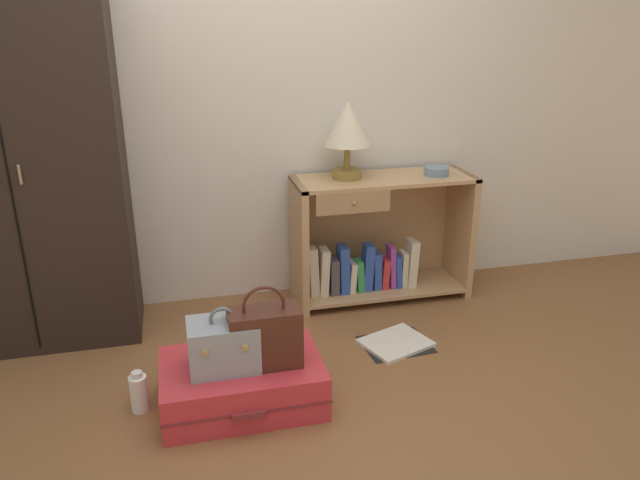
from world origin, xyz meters
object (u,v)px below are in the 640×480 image
wardrobe (19,163)px  open_book_on_floor (396,343)px  table_lamp (348,127)px  train_case (223,345)px  bookshelf (375,242)px  suitcase_large (242,383)px  bowl (436,171)px  handbag (265,337)px  bottle (139,392)px

wardrobe → open_book_on_floor: (1.78, -0.55, -0.93)m
wardrobe → table_lamp: size_ratio=4.35×
table_lamp → train_case: bearing=-130.5°
bookshelf → suitcase_large: bookshelf is taller
bowl → open_book_on_floor: (-0.42, -0.56, -0.76)m
wardrobe → train_case: (0.87, -0.89, -0.63)m
handbag → open_book_on_floor: bearing=25.5°
bowl → handbag: (-1.16, -0.91, -0.42)m
suitcase_large → handbag: bearing=-20.3°
suitcase_large → handbag: size_ratio=1.89×
bookshelf → train_case: 1.36m
suitcase_large → bookshelf: bearing=44.8°
handbag → bottle: 0.61m
bookshelf → suitcase_large: 1.32m
wardrobe → handbag: bearing=-40.9°
bookshelf → bottle: (-1.36, -0.85, -0.26)m
table_lamp → bowl: bearing=-6.6°
table_lamp → open_book_on_floor: size_ratio=1.09×
table_lamp → open_book_on_floor: table_lamp is taller
wardrobe → bookshelf: size_ratio=1.81×
train_case → open_book_on_floor: (0.91, 0.33, -0.31)m
bowl → handbag: bowl is taller
wardrobe → open_book_on_floor: bearing=-17.3°
wardrobe → train_case: 1.39m
wardrobe → table_lamp: (1.68, 0.06, 0.09)m
bookshelf → train_case: bookshelf is taller
bookshelf → train_case: size_ratio=3.56×
suitcase_large → open_book_on_floor: suitcase_large is taller
wardrobe → open_book_on_floor: size_ratio=4.72×
suitcase_large → table_lamp: bearing=51.5°
bookshelf → bottle: 1.62m
table_lamp → handbag: 1.35m
wardrobe → suitcase_large: bearing=-42.7°
table_lamp → bowl: size_ratio=3.05×
train_case → handbag: size_ratio=0.79×
suitcase_large → train_case: (-0.07, -0.02, 0.21)m
bookshelf → bowl: bearing=-7.0°
bottle → suitcase_large: bearing=-7.7°
bookshelf → handbag: bookshelf is taller
bottle → handbag: bearing=-10.2°
table_lamp → train_case: 1.44m
train_case → wardrobe: bearing=134.4°
bowl → bottle: (-1.70, -0.81, -0.68)m
bowl → open_book_on_floor: size_ratio=0.36×
wardrobe → bookshelf: 1.95m
table_lamp → handbag: (-0.64, -0.97, -0.69)m
train_case → open_book_on_floor: train_case is taller
bowl → bottle: bowl is taller
suitcase_large → train_case: train_case is taller
bookshelf → open_book_on_floor: size_ratio=2.62×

